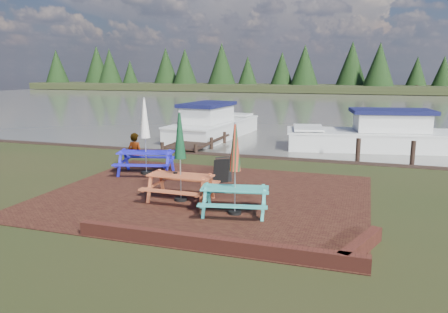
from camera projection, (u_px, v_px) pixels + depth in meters
ground at (192, 206)px, 11.55m from camera, size 120.00×120.00×0.00m
paving at (205, 196)px, 12.48m from camera, size 9.00×7.50×0.02m
brick_wall at (246, 245)px, 8.61m from camera, size 6.21×1.79×0.30m
water at (326, 104)px, 46.02m from camera, size 120.00×60.00×0.02m
far_treeline at (343, 72)px, 72.40m from camera, size 120.00×10.00×8.10m
picnic_table_teal at (235, 183)px, 10.72m from camera, size 1.90×1.75×2.29m
picnic_table_red at (180, 171)px, 11.82m from camera, size 1.78×1.58×2.45m
picnic_table_blue at (146, 148)px, 14.90m from camera, size 2.21×2.06×2.61m
chalkboard at (222, 170)px, 13.82m from camera, size 0.52×0.72×0.81m
jetty at (212, 136)px, 23.10m from camera, size 1.76×9.08×1.00m
boat_jetty at (213, 126)px, 24.41m from camera, size 3.24×7.77×2.20m
boat_near at (374, 137)px, 20.75m from camera, size 8.15×4.04×2.11m
person at (135, 133)px, 18.15m from camera, size 0.76×0.56×1.92m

